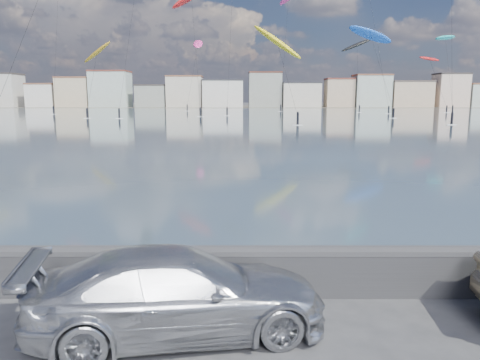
# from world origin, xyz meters

# --- Properties ---
(bay_water) EXTENTS (500.00, 177.00, 0.00)m
(bay_water) POSITION_xyz_m (0.00, 91.50, 0.01)
(bay_water) COLOR #374B55
(bay_water) RESTS_ON ground
(far_shore_strip) EXTENTS (500.00, 60.00, 0.00)m
(far_shore_strip) POSITION_xyz_m (0.00, 200.00, 0.01)
(far_shore_strip) COLOR #4C473D
(far_shore_strip) RESTS_ON ground
(seawall) EXTENTS (400.00, 0.36, 1.08)m
(seawall) POSITION_xyz_m (0.00, 2.70, 0.58)
(seawall) COLOR #28282B
(seawall) RESTS_ON ground
(far_buildings) EXTENTS (240.79, 13.26, 14.60)m
(far_buildings) POSITION_xyz_m (1.31, 186.00, 6.03)
(far_buildings) COLOR silver
(far_buildings) RESTS_ON ground
(car_silver) EXTENTS (5.38, 2.92, 1.48)m
(car_silver) POSITION_xyz_m (-0.05, 1.17, 0.74)
(car_silver) COLOR silver
(car_silver) RESTS_ON ground
(kitesurfer_1) EXTENTS (8.85, 12.39, 16.19)m
(kitesurfer_1) POSITION_xyz_m (6.89, 70.85, 12.64)
(kitesurfer_1) COLOR yellow
(kitesurfer_1) RESTS_ON ground
(kitesurfer_2) EXTENTS (10.53, 16.51, 21.42)m
(kitesurfer_2) POSITION_xyz_m (34.82, 133.85, 18.85)
(kitesurfer_2) COLOR black
(kitesurfer_2) RESTS_ON ground
(kitesurfer_5) EXTENTS (7.33, 11.14, 15.86)m
(kitesurfer_5) POSITION_xyz_m (-28.63, 93.04, 12.98)
(kitesurfer_5) COLOR #BF8C19
(kitesurfer_5) RESTS_ON ground
(kitesurfer_6) EXTENTS (4.75, 16.60, 22.66)m
(kitesurfer_6) POSITION_xyz_m (-12.24, 144.27, 20.25)
(kitesurfer_6) COLOR #E5338C
(kitesurfer_6) RESTS_ON ground
(kitesurfer_7) EXTENTS (9.15, 15.13, 21.91)m
(kitesurfer_7) POSITION_xyz_m (58.80, 130.16, 20.33)
(kitesurfer_7) COLOR #19BFBF
(kitesurfer_7) RESTS_ON ground
(kitesurfer_11) EXTENTS (8.47, 14.39, 15.68)m
(kitesurfer_11) POSITION_xyz_m (54.47, 129.34, 14.51)
(kitesurfer_11) COLOR red
(kitesurfer_11) RESTS_ON ground
(kitesurfer_13) EXTENTS (10.69, 14.35, 19.74)m
(kitesurfer_13) POSITION_xyz_m (28.73, 96.78, 17.01)
(kitesurfer_13) COLOR blue
(kitesurfer_13) RESTS_ON ground
(kitesurfer_14) EXTENTS (6.42, 12.85, 35.02)m
(kitesurfer_14) POSITION_xyz_m (15.12, 138.27, 32.29)
(kitesurfer_14) COLOR #E5338C
(kitesurfer_14) RESTS_ON ground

